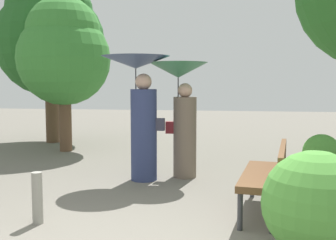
# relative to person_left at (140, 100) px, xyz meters

# --- Properties ---
(person_left) EXTENTS (1.11, 1.11, 2.02)m
(person_left) POSITION_rel_person_left_xyz_m (0.00, 0.00, 0.00)
(person_left) COLOR navy
(person_left) RESTS_ON ground
(person_right) EXTENTS (0.98, 0.98, 1.93)m
(person_right) POSITION_rel_person_left_xyz_m (0.63, 0.31, -0.02)
(person_right) COLOR #6B5B4C
(person_right) RESTS_ON ground
(park_bench) EXTENTS (0.69, 1.55, 0.83)m
(park_bench) POSITION_rel_person_left_xyz_m (1.93, -1.45, -0.81)
(park_bench) COLOR #38383D
(park_bench) RESTS_ON ground
(tree_near_left) EXTENTS (2.13, 2.13, 3.56)m
(tree_near_left) POSITION_rel_person_left_xyz_m (-2.37, 2.49, 1.00)
(tree_near_left) COLOR brown
(tree_near_left) RESTS_ON ground
(tree_mid_left) EXTENTS (2.84, 2.84, 4.50)m
(tree_mid_left) POSITION_rel_person_left_xyz_m (-3.30, 3.79, 1.57)
(tree_mid_left) COLOR brown
(tree_mid_left) RESTS_ON ground
(bush_path_left) EXTENTS (0.98, 0.98, 0.98)m
(bush_path_left) POSITION_rel_person_left_xyz_m (2.25, -2.64, -0.83)
(bush_path_left) COLOR #4C9338
(bush_path_left) RESTS_ON ground
(bush_behind_bench) EXTENTS (0.67, 0.67, 0.67)m
(bush_behind_bench) POSITION_rel_person_left_xyz_m (3.08, 1.16, -0.98)
(bush_behind_bench) COLOR #4C9338
(bush_behind_bench) RESTS_ON ground
(path_marker_post) EXTENTS (0.12, 0.12, 0.59)m
(path_marker_post) POSITION_rel_person_left_xyz_m (-0.68, -2.23, -1.02)
(path_marker_post) COLOR gray
(path_marker_post) RESTS_ON ground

